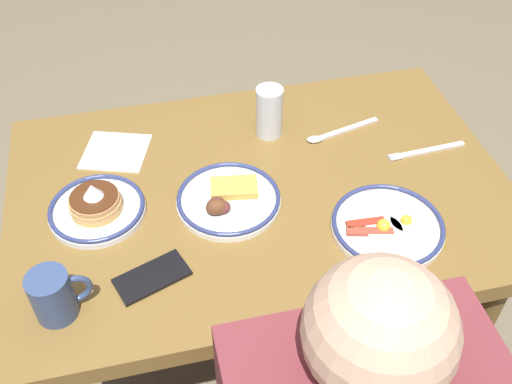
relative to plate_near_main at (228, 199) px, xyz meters
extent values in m
plane|color=#71654C|center=(-0.08, -0.04, -0.75)|extent=(6.00, 6.00, 0.00)
cube|color=brown|center=(-0.08, -0.04, -0.04)|extent=(1.14, 0.76, 0.05)
cylinder|color=brown|center=(-0.56, -0.33, -0.41)|extent=(0.06, 0.06, 0.69)
cylinder|color=brown|center=(0.40, -0.33, -0.41)|extent=(0.06, 0.06, 0.69)
cylinder|color=brown|center=(-0.56, 0.26, -0.41)|extent=(0.06, 0.06, 0.69)
cylinder|color=white|center=(0.00, 0.00, -0.01)|extent=(0.23, 0.23, 0.01)
torus|color=navy|center=(0.00, 0.00, 0.00)|extent=(0.23, 0.23, 0.01)
cube|color=gold|center=(-0.02, -0.02, 0.01)|extent=(0.11, 0.08, 0.02)
ellipsoid|color=brown|center=(0.03, 0.03, 0.02)|extent=(0.05, 0.04, 0.04)
ellipsoid|color=brown|center=(0.03, 0.02, 0.01)|extent=(0.04, 0.03, 0.03)
ellipsoid|color=brown|center=(0.02, 0.03, 0.01)|extent=(0.04, 0.03, 0.03)
ellipsoid|color=brown|center=(0.03, 0.02, 0.01)|extent=(0.04, 0.03, 0.03)
cylinder|color=silver|center=(-0.32, 0.15, -0.01)|extent=(0.24, 0.24, 0.01)
torus|color=navy|center=(-0.32, 0.15, 0.00)|extent=(0.24, 0.24, 0.01)
cylinder|color=white|center=(-0.35, 0.15, 0.00)|extent=(0.06, 0.06, 0.01)
sphere|color=yellow|center=(-0.35, 0.16, 0.01)|extent=(0.02, 0.02, 0.02)
cylinder|color=white|center=(-0.30, 0.16, 0.00)|extent=(0.08, 0.08, 0.01)
sphere|color=yellow|center=(-0.30, 0.16, 0.01)|extent=(0.03, 0.03, 0.03)
cube|color=#A6301E|center=(-0.27, 0.14, 0.00)|extent=(0.08, 0.02, 0.01)
cube|color=#9F4130|center=(-0.27, 0.16, 0.00)|extent=(0.10, 0.04, 0.01)
cylinder|color=white|center=(0.28, -0.04, -0.01)|extent=(0.21, 0.21, 0.01)
torus|color=navy|center=(0.28, -0.04, 0.00)|extent=(0.21, 0.21, 0.01)
cylinder|color=gold|center=(0.28, -0.04, 0.01)|extent=(0.11, 0.11, 0.01)
cylinder|color=tan|center=(0.28, -0.04, 0.02)|extent=(0.11, 0.11, 0.01)
cylinder|color=tan|center=(0.28, -0.04, 0.03)|extent=(0.11, 0.11, 0.01)
cylinder|color=#4C2814|center=(0.28, -0.04, 0.04)|extent=(0.10, 0.10, 0.00)
cone|color=white|center=(0.28, -0.04, 0.05)|extent=(0.04, 0.04, 0.03)
cylinder|color=#334772|center=(0.37, 0.21, 0.04)|extent=(0.08, 0.08, 0.10)
torus|color=#334772|center=(0.33, 0.20, 0.04)|extent=(0.07, 0.02, 0.07)
cylinder|color=brown|center=(0.37, 0.21, 0.07)|extent=(0.07, 0.07, 0.01)
cylinder|color=silver|center=(-0.15, -0.22, 0.05)|extent=(0.07, 0.07, 0.13)
cylinder|color=black|center=(-0.15, -0.22, 0.03)|extent=(0.06, 0.06, 0.09)
cube|color=black|center=(0.19, 0.17, -0.01)|extent=(0.16, 0.12, 0.01)
cube|color=white|center=(0.23, -0.24, -0.01)|extent=(0.19, 0.18, 0.00)
cube|color=silver|center=(-0.51, -0.07, -0.01)|extent=(0.20, 0.02, 0.01)
cube|color=silver|center=(-0.42, -0.07, -0.01)|extent=(0.03, 0.00, 0.00)
cube|color=silver|center=(-0.42, -0.06, -0.01)|extent=(0.03, 0.00, 0.00)
cube|color=silver|center=(-0.42, -0.06, -0.01)|extent=(0.03, 0.00, 0.00)
cube|color=silver|center=(-0.42, -0.05, -0.01)|extent=(0.03, 0.00, 0.00)
cube|color=silver|center=(-0.34, -0.19, -0.01)|extent=(0.19, 0.06, 0.01)
ellipsoid|color=silver|center=(-0.25, -0.17, -0.01)|extent=(0.04, 0.03, 0.01)
sphere|color=#DCAD8B|center=(-0.08, 0.57, 0.31)|extent=(0.19, 0.19, 0.19)
cylinder|color=#D2A885|center=(-0.11, 0.39, 0.03)|extent=(0.07, 0.07, 0.26)
camera|label=1|loc=(0.15, 0.92, 0.93)|focal=41.71mm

